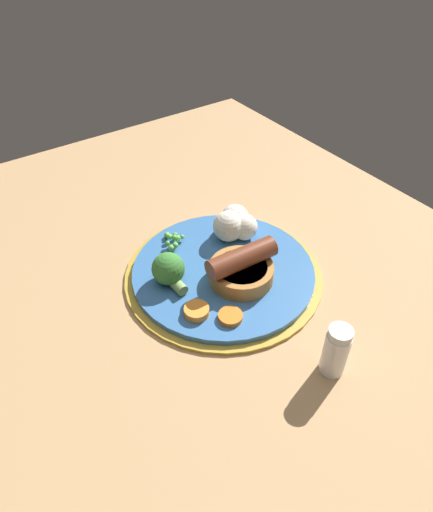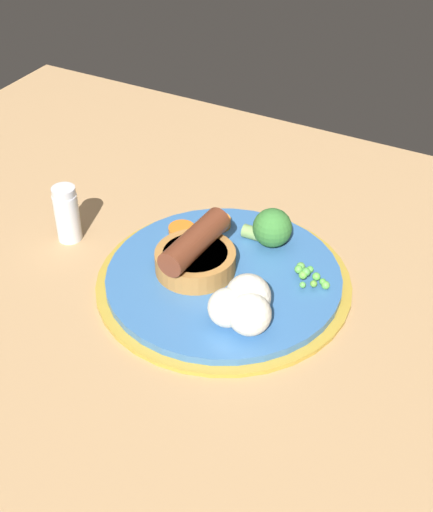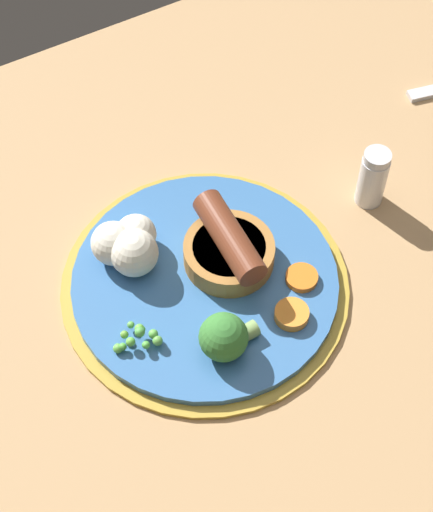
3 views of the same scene
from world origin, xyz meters
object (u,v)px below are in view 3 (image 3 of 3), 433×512
sausage_pudding (229,248)px  carrot_slice_2 (292,314)px  pea_pile (138,337)px  salt_shaker (373,178)px  dinner_plate (203,281)px  broccoli_floret_near (225,337)px  cauliflower_floret (128,245)px  carrot_slice_1 (302,278)px

sausage_pudding → carrot_slice_2: (-1.90, 8.70, -1.56)cm
pea_pile → sausage_pudding: bearing=-161.9°
sausage_pudding → salt_shaker: size_ratio=1.43×
dinner_plate → sausage_pudding: sausage_pudding is taller
broccoli_floret_near → cauliflower_floret: 14.05cm
broccoli_floret_near → pea_pile: bearing=-36.3°
carrot_slice_1 → carrot_slice_2: 4.47cm
dinner_plate → pea_pile: bearing=21.4°
carrot_slice_2 → carrot_slice_1: bearing=-135.4°
sausage_pudding → carrot_slice_2: size_ratio=3.09×
pea_pile → carrot_slice_1: pea_pile is taller
dinner_plate → cauliflower_floret: cauliflower_floret is taller
salt_shaker → broccoli_floret_near: bearing=21.1°
sausage_pudding → broccoli_floret_near: bearing=-29.2°
dinner_plate → cauliflower_floret: 8.37cm
salt_shaker → cauliflower_floret: bearing=-10.5°
dinner_plate → cauliflower_floret: size_ratio=4.24×
sausage_pudding → carrot_slice_1: sausage_pudding is taller
dinner_plate → sausage_pudding: (-3.19, -0.46, 2.93)cm
pea_pile → salt_shaker: 29.92cm
dinner_plate → salt_shaker: size_ratio=3.99×
pea_pile → carrot_slice_2: (-13.96, 4.76, -0.46)cm
cauliflower_floret → carrot_slice_2: cauliflower_floret is taller
pea_pile → carrot_slice_2: 14.76cm
sausage_pudding → cauliflower_floret: bearing=-118.2°
cauliflower_floret → sausage_pudding: bearing=148.7°
broccoli_floret_near → carrot_slice_2: broccoli_floret_near is taller
pea_pile → salt_shaker: (-29.59, -4.29, 1.19)cm
sausage_pudding → carrot_slice_1: 7.73cm
pea_pile → cauliflower_floret: cauliflower_floret is taller
cauliflower_floret → dinner_plate: bearing=133.5°
sausage_pudding → broccoli_floret_near: 10.05cm
dinner_plate → carrot_slice_2: carrot_slice_2 is taller
sausage_pudding → cauliflower_floret: (8.54, -5.19, 0.17)cm
cauliflower_floret → salt_shaker: salt_shaker is taller
dinner_plate → sausage_pudding: size_ratio=2.80×
cauliflower_floret → carrot_slice_1: size_ratio=2.12×
broccoli_floret_near → salt_shaker: salt_shaker is taller
broccoli_floret_near → sausage_pudding: bearing=-124.3°
broccoli_floret_near → cauliflower_floret: (3.17, -13.68, 0.03)cm
dinner_plate → broccoli_floret_near: (2.18, 8.04, 3.07)cm
sausage_pudding → carrot_slice_2: sausage_pudding is taller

